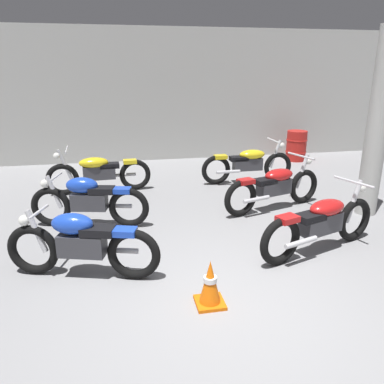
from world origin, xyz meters
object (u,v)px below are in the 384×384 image
oil_drum (296,146)px  motorcycle_right_row_1 (275,186)px  support_pillar (378,125)px  motorcycle_left_row_2 (99,172)px  motorcycle_left_row_0 (81,243)px  motorcycle_right_row_2 (248,163)px  motorcycle_left_row_1 (89,200)px  traffic_cone (210,284)px  motorcycle_right_row_0 (321,222)px

oil_drum → motorcycle_right_row_1: bearing=-121.2°
support_pillar → motorcycle_left_row_2: bearing=155.4°
motorcycle_left_row_2 → motorcycle_right_row_1: bearing=-27.5°
motorcycle_left_row_0 → motorcycle_left_row_2: bearing=88.5°
support_pillar → motorcycle_right_row_2: bearing=122.3°
motorcycle_left_row_1 → motorcycle_right_row_2: size_ratio=0.90×
support_pillar → traffic_cone: (-3.47, -2.21, -1.34)m
motorcycle_left_row_0 → traffic_cone: 1.70m
support_pillar → motorcycle_left_row_2: (-4.80, 2.20, -1.15)m
motorcycle_right_row_2 → traffic_cone: bearing=-114.0°
motorcycle_right_row_0 → motorcycle_left_row_0: bearing=-179.0°
motorcycle_left_row_1 → oil_drum: motorcycle_left_row_1 is taller
motorcycle_right_row_0 → motorcycle_right_row_1: (0.04, 1.76, 0.00)m
motorcycle_right_row_2 → traffic_cone: motorcycle_right_row_2 is taller
motorcycle_left_row_1 → traffic_cone: 2.94m
motorcycle_right_row_2 → traffic_cone: 4.95m
motorcycle_right_row_1 → oil_drum: bearing=58.8°
support_pillar → traffic_cone: bearing=-147.5°
motorcycle_left_row_0 → support_pillar: bearing=14.9°
motorcycle_left_row_2 → motorcycle_left_row_1: bearing=-92.9°
support_pillar → traffic_cone: size_ratio=5.93×
motorcycle_left_row_1 → traffic_cone: motorcycle_left_row_1 is taller
support_pillar → motorcycle_left_row_2: support_pillar is taller
support_pillar → motorcycle_right_row_1: size_ratio=1.52×
motorcycle_right_row_2 → oil_drum: bearing=41.6°
motorcycle_left_row_2 → motorcycle_right_row_0: (3.19, -3.45, 0.00)m
motorcycle_left_row_2 → motorcycle_right_row_2: 3.35m
motorcycle_left_row_2 → oil_drum: 5.79m
motorcycle_left_row_2 → motorcycle_right_row_0: size_ratio=1.04×
traffic_cone → motorcycle_right_row_2: bearing=66.0°
motorcycle_right_row_1 → oil_drum: (2.21, 3.66, -0.03)m
support_pillar → motorcycle_left_row_0: bearing=-165.1°
motorcycle_left_row_1 → motorcycle_right_row_1: motorcycle_right_row_1 is taller
support_pillar → motorcycle_right_row_2: size_ratio=1.47×
motorcycle_right_row_0 → motorcycle_right_row_2: 3.56m
support_pillar → motorcycle_right_row_1: bearing=161.8°
motorcycle_left_row_2 → motorcycle_right_row_2: bearing=1.8°
motorcycle_right_row_2 → oil_drum: motorcycle_right_row_2 is taller
support_pillar → motorcycle_right_row_0: 2.34m
motorcycle_right_row_0 → motorcycle_right_row_2: same height
motorcycle_right_row_1 → oil_drum: 4.27m
motorcycle_left_row_0 → motorcycle_left_row_2: motorcycle_left_row_2 is taller
motorcycle_left_row_0 → traffic_cone: bearing=-32.5°
support_pillar → oil_drum: bearing=81.3°
motorcycle_left_row_0 → oil_drum: 7.79m
motorcycle_left_row_2 → oil_drum: size_ratio=2.56×
support_pillar → motorcycle_left_row_0: size_ratio=1.67×
motorcycle_right_row_1 → oil_drum: motorcycle_right_row_1 is taller
motorcycle_right_row_1 → traffic_cone: motorcycle_right_row_1 is taller
oil_drum → motorcycle_left_row_2: bearing=-160.1°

